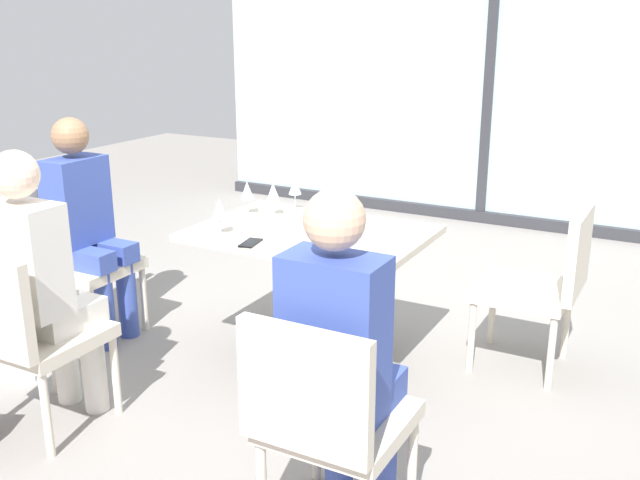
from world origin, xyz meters
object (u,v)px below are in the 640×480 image
(person_side_end, at_px, (86,220))
(wine_glass_1, at_px, (247,191))
(chair_front_left, at_px, (24,330))
(wine_glass_0, at_px, (295,187))
(wine_glass_2, at_px, (219,209))
(wine_glass_3, at_px, (273,192))
(coffee_cup, at_px, (369,255))
(handbag_1, at_px, (20,346))
(person_front_right, at_px, (342,347))
(dining_table_main, at_px, (311,267))
(chair_far_right, at_px, (544,280))
(chair_front_right, at_px, (327,415))
(cell_phone_on_table, at_px, (251,243))
(person_front_left, at_px, (39,277))
(chair_side_end, at_px, (76,252))

(person_side_end, relative_size, wine_glass_1, 6.81)
(chair_front_left, height_order, wine_glass_0, wine_glass_0)
(wine_glass_2, xyz_separation_m, wine_glass_3, (0.05, 0.43, 0.00))
(chair_front_left, bearing_deg, coffee_cup, 35.07)
(wine_glass_0, bearing_deg, handbag_1, -131.00)
(chair_front_left, xyz_separation_m, person_front_right, (1.45, 0.11, 0.20))
(dining_table_main, relative_size, wine_glass_0, 6.31)
(dining_table_main, bearing_deg, chair_far_right, 23.46)
(chair_front_right, distance_m, cell_phone_on_table, 1.25)
(person_side_end, bearing_deg, wine_glass_0, 33.41)
(person_front_left, distance_m, handbag_1, 0.83)
(wine_glass_3, bearing_deg, wine_glass_0, 78.43)
(chair_far_right, xyz_separation_m, coffee_cup, (-0.60, -0.82, 0.28))
(coffee_cup, height_order, cell_phone_on_table, coffee_cup)
(chair_side_end, bearing_deg, wine_glass_3, 24.03)
(person_front_right, bearing_deg, chair_far_right, 76.95)
(person_front_right, xyz_separation_m, coffee_cup, (-0.24, 0.74, 0.08))
(person_side_end, bearing_deg, chair_front_left, -59.71)
(dining_table_main, distance_m, person_front_right, 1.33)
(wine_glass_3, bearing_deg, person_front_right, -50.01)
(dining_table_main, distance_m, person_front_left, 1.33)
(person_front_left, distance_m, wine_glass_3, 1.32)
(person_front_right, relative_size, cell_phone_on_table, 8.75)
(chair_far_right, bearing_deg, wine_glass_2, -152.55)
(person_front_left, xyz_separation_m, handbag_1, (-0.55, 0.27, -0.56))
(dining_table_main, height_order, chair_far_right, chair_far_right)
(dining_table_main, bearing_deg, chair_front_left, -121.14)
(cell_phone_on_table, distance_m, handbag_1, 1.37)
(person_front_left, relative_size, wine_glass_0, 6.81)
(chair_front_right, bearing_deg, cell_phone_on_table, 135.14)
(wine_glass_3, height_order, coffee_cup, wine_glass_3)
(person_front_left, distance_m, cell_phone_on_table, 0.96)
(coffee_cup, bearing_deg, person_side_end, 178.83)
(person_side_end, height_order, wine_glass_3, person_side_end)
(dining_table_main, relative_size, person_front_left, 0.93)
(wine_glass_1, relative_size, wine_glass_3, 1.00)
(coffee_cup, xyz_separation_m, cell_phone_on_table, (-0.63, 0.01, -0.04))
(wine_glass_1, bearing_deg, wine_glass_0, 50.88)
(chair_front_right, bearing_deg, coffee_cup, 105.71)
(person_front_left, relative_size, cell_phone_on_table, 8.75)
(chair_front_left, xyz_separation_m, wine_glass_1, (0.27, 1.31, 0.37))
(wine_glass_0, xyz_separation_m, wine_glass_2, (-0.08, -0.60, 0.00))
(chair_front_right, distance_m, chair_side_end, 2.26)
(chair_front_left, distance_m, wine_glass_3, 1.46)
(person_front_left, bearing_deg, dining_table_main, 56.40)
(wine_glass_0, bearing_deg, cell_phone_on_table, -78.21)
(coffee_cup, bearing_deg, person_front_right, -72.12)
(person_side_end, xyz_separation_m, cell_phone_on_table, (1.10, -0.02, 0.03))
(chair_side_end, xyz_separation_m, wine_glass_1, (0.90, 0.42, 0.37))
(person_front_right, height_order, person_side_end, same)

